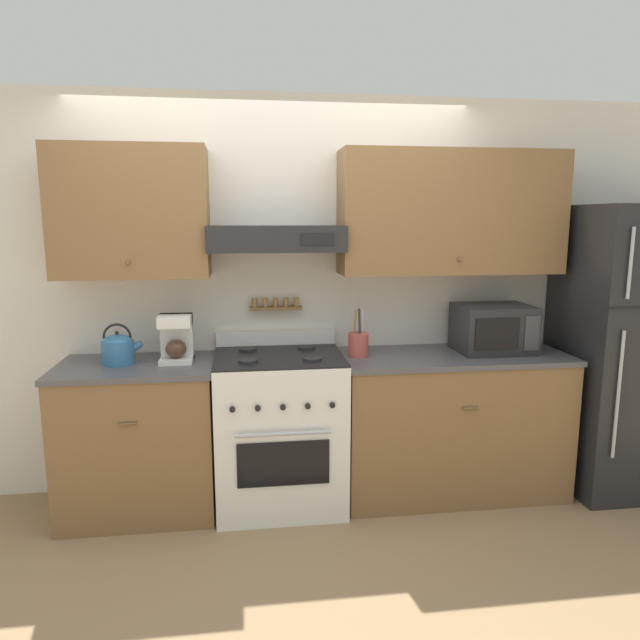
% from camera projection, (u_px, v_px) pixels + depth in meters
% --- Properties ---
extents(ground_plane, '(16.00, 16.00, 0.00)m').
position_uv_depth(ground_plane, '(284.00, 526.00, 3.34)').
color(ground_plane, '#937551').
extents(wall_back, '(5.20, 0.46, 2.55)m').
position_uv_depth(wall_back, '(294.00, 267.00, 3.68)').
color(wall_back, silver).
rests_on(wall_back, ground_plane).
extents(counter_left, '(0.92, 0.64, 0.93)m').
position_uv_depth(counter_left, '(140.00, 438.00, 3.46)').
color(counter_left, brown).
rests_on(counter_left, ground_plane).
extents(counter_right, '(1.45, 0.64, 0.93)m').
position_uv_depth(counter_right, '(450.00, 423.00, 3.72)').
color(counter_right, brown).
rests_on(counter_right, ground_plane).
extents(stove_range, '(0.78, 0.67, 1.05)m').
position_uv_depth(stove_range, '(280.00, 429.00, 3.55)').
color(stove_range, white).
rests_on(stove_range, ground_plane).
extents(refrigerator, '(0.81, 0.72, 1.86)m').
position_uv_depth(refrigerator, '(628.00, 349.00, 3.74)').
color(refrigerator, '#232326').
rests_on(refrigerator, ground_plane).
extents(tea_kettle, '(0.24, 0.19, 0.24)m').
position_uv_depth(tea_kettle, '(118.00, 348.00, 3.37)').
color(tea_kettle, teal).
rests_on(tea_kettle, counter_left).
extents(coffee_maker, '(0.19, 0.20, 0.29)m').
position_uv_depth(coffee_maker, '(176.00, 338.00, 3.43)').
color(coffee_maker, white).
rests_on(coffee_maker, counter_left).
extents(microwave, '(0.47, 0.37, 0.30)m').
position_uv_depth(microwave, '(493.00, 328.00, 3.69)').
color(microwave, '#232326').
rests_on(microwave, counter_right).
extents(utensil_crock, '(0.13, 0.13, 0.30)m').
position_uv_depth(utensil_crock, '(358.00, 344.00, 3.56)').
color(utensil_crock, '#B24C42').
rests_on(utensil_crock, counter_right).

